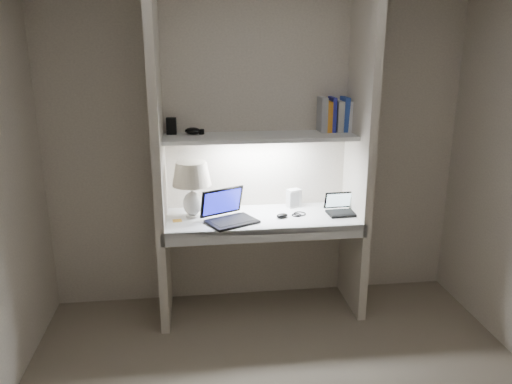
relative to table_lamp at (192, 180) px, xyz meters
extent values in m
cube|color=beige|center=(0.51, 0.23, 0.20)|extent=(3.20, 0.01, 2.50)
cube|color=beige|center=(-0.22, -0.05, 0.20)|extent=(0.06, 0.55, 2.50)
cube|color=beige|center=(1.24, -0.05, 0.20)|extent=(0.06, 0.55, 2.50)
cube|color=white|center=(0.51, -0.05, -0.30)|extent=(1.40, 0.55, 0.04)
cube|color=silver|center=(0.51, -0.31, -0.33)|extent=(1.46, 0.03, 0.10)
cube|color=silver|center=(0.51, 0.05, 0.30)|extent=(1.40, 0.36, 0.03)
cube|color=white|center=(0.51, 0.05, 0.28)|extent=(0.60, 0.04, 0.02)
cylinder|color=white|center=(0.00, 0.00, -0.27)|extent=(0.10, 0.10, 0.02)
ellipsoid|color=white|center=(0.00, 0.00, -0.18)|extent=(0.14, 0.14, 0.18)
cylinder|color=white|center=(0.00, 0.00, -0.07)|extent=(0.02, 0.02, 0.08)
sphere|color=#FFD899|center=(0.00, 0.00, 0.00)|extent=(0.04, 0.04, 0.04)
cube|color=black|center=(0.28, -0.17, -0.27)|extent=(0.41, 0.36, 0.02)
cube|color=black|center=(0.28, -0.17, -0.26)|extent=(0.33, 0.28, 0.00)
cube|color=black|center=(0.21, -0.04, -0.16)|extent=(0.33, 0.21, 0.21)
cube|color=#181CCF|center=(0.22, -0.04, -0.16)|extent=(0.29, 0.17, 0.17)
cube|color=black|center=(1.12, -0.08, -0.27)|extent=(0.24, 0.17, 0.02)
cube|color=black|center=(1.12, -0.08, -0.26)|extent=(0.20, 0.12, 0.00)
cube|color=black|center=(1.12, 0.01, -0.20)|extent=(0.23, 0.06, 0.14)
cube|color=#CFF3FF|center=(1.12, 0.01, -0.20)|extent=(0.21, 0.05, 0.11)
cube|color=silver|center=(0.79, 0.15, -0.21)|extent=(0.12, 0.11, 0.14)
ellipsoid|color=black|center=(0.65, -0.10, -0.27)|extent=(0.10, 0.08, 0.03)
torus|color=black|center=(0.80, -0.04, -0.28)|extent=(0.10, 0.10, 0.01)
cube|color=gold|center=(-0.12, -0.07, -0.28)|extent=(0.07, 0.07, 0.00)
cube|color=white|center=(1.20, 0.15, 0.43)|extent=(0.04, 0.17, 0.23)
cube|color=#2B4DAD|center=(1.16, 0.15, 0.44)|extent=(0.05, 0.17, 0.26)
cube|color=#B5B7B2|center=(1.12, 0.15, 0.43)|extent=(0.05, 0.17, 0.23)
cube|color=navy|center=(1.07, 0.15, 0.44)|extent=(0.03, 0.17, 0.26)
cube|color=orange|center=(1.04, 0.15, 0.43)|extent=(0.04, 0.17, 0.23)
cube|color=#9A9A9E|center=(0.99, 0.15, 0.44)|extent=(0.05, 0.17, 0.26)
cube|color=black|center=(-0.13, 0.16, 0.37)|extent=(0.07, 0.05, 0.12)
ellipsoid|color=black|center=(0.02, 0.13, 0.34)|extent=(0.14, 0.11, 0.05)
camera|label=1|loc=(0.03, -3.53, 0.95)|focal=35.00mm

